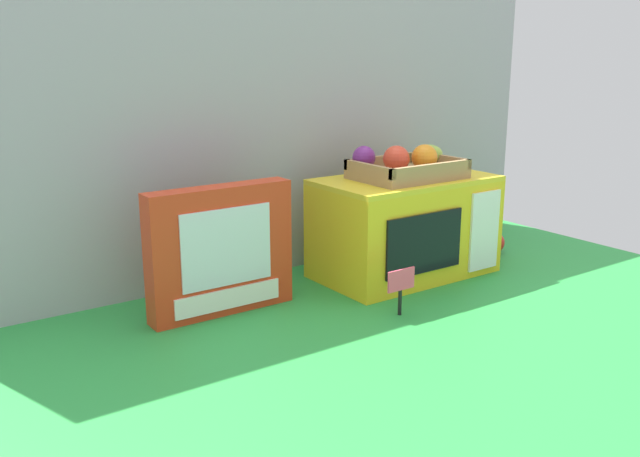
{
  "coord_description": "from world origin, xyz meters",
  "views": [
    {
      "loc": [
        -0.9,
        -1.23,
        0.54
      ],
      "look_at": [
        -0.03,
        0.0,
        0.15
      ],
      "focal_mm": 38.98,
      "sensor_mm": 36.0,
      "label": 1
    }
  ],
  "objects_px": {
    "toy_microwave": "(405,227)",
    "cookie_set_box": "(221,251)",
    "price_sign": "(401,285)",
    "food_groups_crate": "(406,166)",
    "loose_toy_apple": "(493,242)"
  },
  "relations": [
    {
      "from": "loose_toy_apple",
      "to": "toy_microwave",
      "type": "bearing_deg",
      "value": 178.91
    },
    {
      "from": "food_groups_crate",
      "to": "loose_toy_apple",
      "type": "xyz_separation_m",
      "value": [
        0.32,
        -0.0,
        -0.24
      ]
    },
    {
      "from": "food_groups_crate",
      "to": "price_sign",
      "type": "relative_size",
      "value": 2.68
    },
    {
      "from": "cookie_set_box",
      "to": "toy_microwave",
      "type": "bearing_deg",
      "value": -3.07
    },
    {
      "from": "loose_toy_apple",
      "to": "cookie_set_box",
      "type": "bearing_deg",
      "value": 177.71
    },
    {
      "from": "loose_toy_apple",
      "to": "food_groups_crate",
      "type": "bearing_deg",
      "value": 179.61
    },
    {
      "from": "toy_microwave",
      "to": "price_sign",
      "type": "height_order",
      "value": "toy_microwave"
    },
    {
      "from": "toy_microwave",
      "to": "cookie_set_box",
      "type": "bearing_deg",
      "value": 176.93
    },
    {
      "from": "food_groups_crate",
      "to": "price_sign",
      "type": "distance_m",
      "value": 0.34
    },
    {
      "from": "cookie_set_box",
      "to": "price_sign",
      "type": "bearing_deg",
      "value": -37.8
    },
    {
      "from": "cookie_set_box",
      "to": "price_sign",
      "type": "distance_m",
      "value": 0.38
    },
    {
      "from": "cookie_set_box",
      "to": "price_sign",
      "type": "relative_size",
      "value": 3.16
    },
    {
      "from": "toy_microwave",
      "to": "food_groups_crate",
      "type": "height_order",
      "value": "food_groups_crate"
    },
    {
      "from": "toy_microwave",
      "to": "price_sign",
      "type": "relative_size",
      "value": 4.28
    },
    {
      "from": "cookie_set_box",
      "to": "price_sign",
      "type": "height_order",
      "value": "cookie_set_box"
    }
  ]
}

